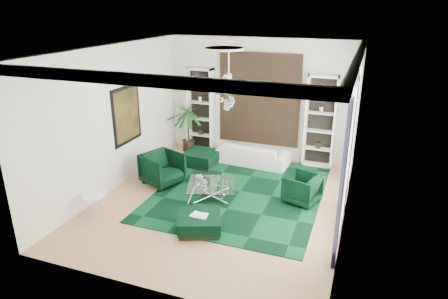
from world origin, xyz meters
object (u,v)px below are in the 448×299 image
at_px(ottoman_front, 200,223).
at_px(side_table, 95,206).
at_px(sofa, 253,154).
at_px(ottoman_side, 202,158).
at_px(palm, 188,119).
at_px(armchair_left, 162,169).
at_px(armchair_right, 302,188).
at_px(coffee_table, 212,191).

distance_m(ottoman_front, side_table, 2.59).
relative_size(sofa, ottoman_side, 2.29).
height_order(ottoman_side, side_table, side_table).
bearing_deg(ottoman_side, palm, 131.98).
xyz_separation_m(ottoman_side, palm, (-0.92, 1.03, 0.91)).
distance_m(ottoman_side, ottoman_front, 3.82).
bearing_deg(armchair_left, ottoman_front, -113.05).
bearing_deg(armchair_right, armchair_left, -69.45).
height_order(ottoman_front, side_table, side_table).
relative_size(armchair_right, coffee_table, 0.69).
bearing_deg(ottoman_front, palm, 117.67).
relative_size(sofa, ottoman_front, 2.38).
bearing_deg(ottoman_side, armchair_right, -22.69).
distance_m(coffee_table, palm, 3.79).
bearing_deg(armchair_left, sofa, -19.90).
xyz_separation_m(armchair_right, coffee_table, (-2.21, -0.61, -0.17)).
xyz_separation_m(armchair_left, palm, (-0.45, 2.65, 0.68)).
xyz_separation_m(armchair_left, ottoman_front, (1.94, -1.90, -0.26)).
distance_m(sofa, side_table, 5.09).
xyz_separation_m(armchair_left, ottoman_side, (0.48, 1.63, -0.23)).
relative_size(coffee_table, side_table, 2.22).
relative_size(armchair_right, ottoman_side, 0.85).
height_order(side_table, palm, palm).
bearing_deg(coffee_table, ottoman_front, -78.06).
distance_m(armchair_right, side_table, 5.06).
bearing_deg(ottoman_side, armchair_left, -106.29).
bearing_deg(coffee_table, side_table, -141.97).
height_order(armchair_left, palm, palm).
distance_m(armchair_left, side_table, 2.26).
bearing_deg(palm, ottoman_front, -62.33).
height_order(ottoman_side, ottoman_front, ottoman_side).
bearing_deg(palm, armchair_right, -29.59).
height_order(coffee_table, ottoman_front, coffee_table).
bearing_deg(palm, armchair_left, -80.43).
bearing_deg(side_table, sofa, 59.36).
bearing_deg(ottoman_side, sofa, 22.11).
xyz_separation_m(coffee_table, palm, (-2.07, 3.04, 0.92)).
bearing_deg(ottoman_front, armchair_left, 135.60).
height_order(armchair_right, palm, palm).
relative_size(sofa, palm, 0.98).
relative_size(sofa, side_table, 4.12).
distance_m(ottoman_side, side_table, 3.94).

